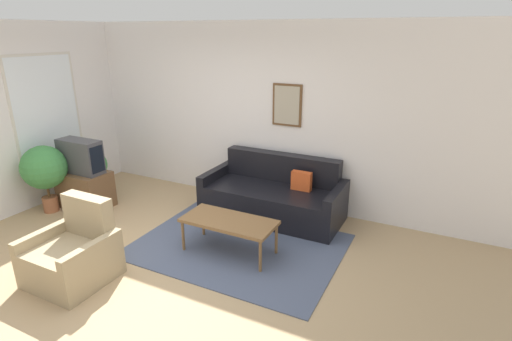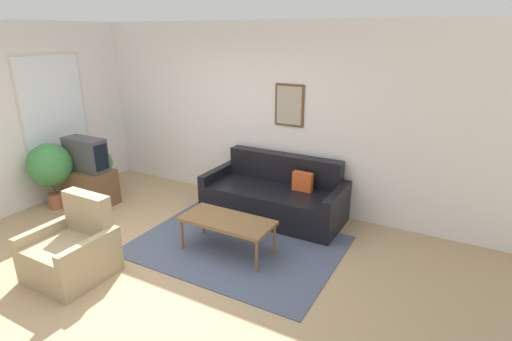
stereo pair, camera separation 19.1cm
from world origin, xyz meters
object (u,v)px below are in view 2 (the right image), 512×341
(potted_plant_tall, at_px, (50,166))
(tv, at_px, (86,154))
(coffee_table, at_px, (227,222))
(armchair, at_px, (73,251))
(couch, at_px, (275,197))

(potted_plant_tall, bearing_deg, tv, 48.03)
(coffee_table, xyz_separation_m, armchair, (-1.22, -1.21, -0.12))
(couch, relative_size, armchair, 2.29)
(armchair, xyz_separation_m, potted_plant_tall, (-1.76, 1.03, 0.39))
(coffee_table, height_order, tv, tv)
(tv, xyz_separation_m, potted_plant_tall, (-0.34, -0.37, -0.13))
(armchair, bearing_deg, potted_plant_tall, 130.88)
(couch, relative_size, coffee_table, 1.77)
(couch, distance_m, tv, 2.91)
(coffee_table, distance_m, armchair, 1.72)
(coffee_table, bearing_deg, armchair, -135.31)
(potted_plant_tall, bearing_deg, armchair, -30.43)
(couch, xyz_separation_m, coffee_table, (-0.05, -1.18, 0.10))
(armchair, bearing_deg, tv, 116.62)
(couch, xyz_separation_m, tv, (-2.70, -0.98, 0.50))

